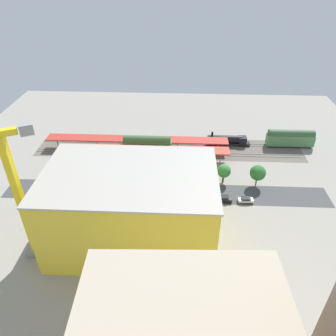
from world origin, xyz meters
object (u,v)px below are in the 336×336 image
passenger_coach (290,138)px  parked_car_6 (100,196)px  parked_car_4 (150,197)px  street_tree_2 (258,173)px  construction_building (132,208)px  traffic_light (183,190)px  parked_car_3 (174,199)px  street_tree_0 (58,164)px  parked_car_0 (246,200)px  parked_car_2 (196,198)px  freight_coach_far (147,144)px  street_tree_3 (224,171)px  box_truck_0 (174,187)px  box_truck_2 (89,185)px  parked_car_1 (224,199)px  street_tree_1 (131,167)px  box_truck_1 (111,185)px  parked_car_5 (125,198)px  platform_canopy_near (145,149)px  locomotive (229,140)px  platform_canopy_far (137,139)px

passenger_coach → parked_car_6: 67.77m
passenger_coach → parked_car_4: passenger_coach is taller
parked_car_6 → street_tree_2: size_ratio=0.63×
construction_building → traffic_light: construction_building is taller
parked_car_3 → street_tree_0: street_tree_0 is taller
parked_car_0 → parked_car_2: 13.55m
freight_coach_far → street_tree_3: 28.71m
street_tree_3 → parked_car_3: bearing=33.5°
passenger_coach → box_truck_0: passenger_coach is taller
box_truck_2 → box_truck_0: bearing=-179.5°
parked_car_1 → street_tree_1: 27.91m
box_truck_2 → street_tree_1: 12.97m
parked_car_1 → parked_car_4: (20.04, 0.23, -0.04)m
parked_car_2 → street_tree_1: (18.72, -8.47, 4.18)m
freight_coach_far → parked_car_6: (10.53, 25.03, -2.62)m
box_truck_1 → parked_car_5: bearing=138.0°
parked_car_0 → street_tree_2: 9.66m
parked_car_2 → box_truck_1: box_truck_1 is taller
parked_car_0 → box_truck_0: (19.68, -3.88, 0.88)m
parked_car_0 → box_truck_2: size_ratio=0.46×
box_truck_0 → traffic_light: traffic_light is taller
street_tree_1 → street_tree_2: bearing=179.2°
parked_car_3 → traffic_light: size_ratio=0.63×
box_truck_2 → traffic_light: traffic_light is taller
freight_coach_far → parked_car_4: size_ratio=3.88×
parked_car_4 → traffic_light: size_ratio=0.63×
parked_car_5 → box_truck_0: size_ratio=0.45×
parked_car_2 → street_tree_2: size_ratio=0.67×
traffic_light → parked_car_1: bearing=-173.3°
freight_coach_far → parked_car_5: 25.77m
parked_car_0 → street_tree_0: 54.02m
parked_car_3 → parked_car_0: bearing=-179.0°
parked_car_4 → parked_car_5: bearing=4.2°
construction_building → box_truck_1: size_ratio=4.36×
construction_building → platform_canopy_near: bearing=-88.3°
box_truck_2 → locomotive: bearing=-146.6°
platform_canopy_far → passenger_coach: (-52.98, -4.44, -0.52)m
street_tree_0 → street_tree_3: (-47.95, -1.55, -1.86)m
locomotive → street_tree_2: size_ratio=2.24×
locomotive → parked_car_5: locomotive is taller
passenger_coach → parked_car_4: 55.90m
freight_coach_far → street_tree_2: size_ratio=2.46×
platform_canopy_far → box_truck_2: size_ratio=6.81×
street_tree_1 → street_tree_3: 27.00m
parked_car_2 → construction_building: bearing=44.2°
box_truck_2 → street_tree_3: street_tree_3 is taller
box_truck_1 → street_tree_0: street_tree_0 is taller
box_truck_2 → street_tree_1: bearing=-157.6°
parked_car_1 → street_tree_0: street_tree_0 is taller
locomotive → passenger_coach: (-21.13, 0.00, 1.58)m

